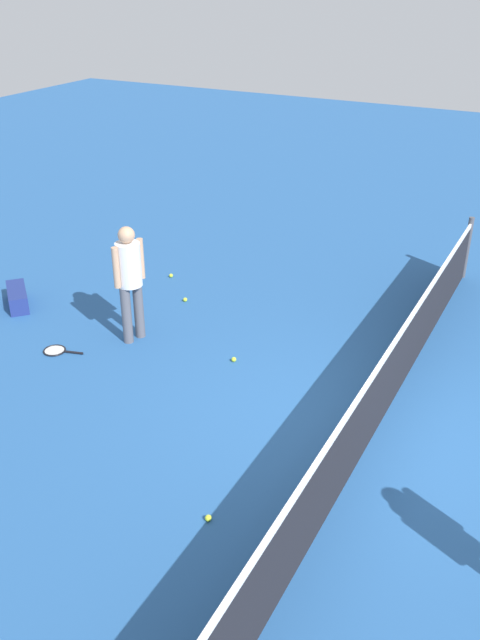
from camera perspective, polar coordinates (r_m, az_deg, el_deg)
name	(u,v)px	position (r m, az deg, el deg)	size (l,w,h in m)	color
ground_plane	(372,435)	(8.05, 10.98, -9.45)	(40.00, 40.00, 0.00)	#265693
court_net	(376,399)	(7.76, 11.31, -6.50)	(10.09, 0.09, 1.07)	#4C4C51
player_near_side	(130,275)	(9.46, -9.22, 3.77)	(0.53, 0.41, 1.70)	#595960
tennis_racket_near_player	(56,351)	(9.82, -15.11, -2.49)	(0.39, 0.61, 0.03)	black
tennis_ball_by_net	(208,518)	(6.87, -2.67, -16.22)	(0.07, 0.07, 0.07)	#C6E033
tennis_ball_midcourt	(234,359)	(9.24, -0.52, -3.32)	(0.07, 0.07, 0.07)	#C6E033
tennis_ball_baseline	(185,300)	(10.89, -4.61, 1.71)	(0.07, 0.07, 0.07)	#C6E033
tennis_ball_stray_left	(171,276)	(11.77, -5.79, 3.72)	(0.07, 0.07, 0.07)	#C6E033
equipment_bag	(17,296)	(11.28, -18.12, 1.90)	(0.75, 0.78, 0.28)	navy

